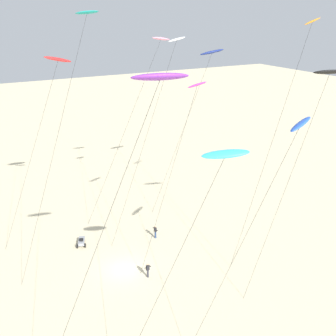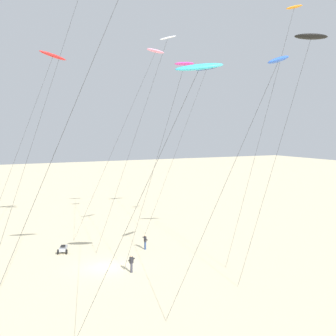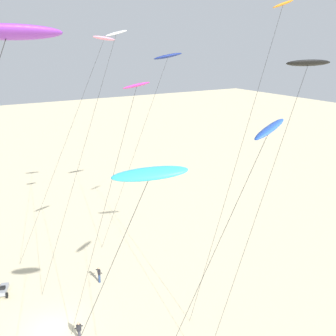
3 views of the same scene
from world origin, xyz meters
name	(u,v)px [view 3 (image 3 of 3)]	position (x,y,z in m)	size (l,w,h in m)	color
ground_plane	(51,329)	(0.00, 0.00, 0.00)	(260.00, 260.00, 0.00)	beige
kite_black	(307,66)	(10.54, 14.99, 20.94)	(1.75, 8.28, 21.44)	black
kite_magenta	(135,90)	(2.14, 7.22, 19.11)	(1.34, 7.39, 19.74)	#D8339E
kite_navy	(167,57)	(-9.47, 16.81, 20.84)	(1.67, 9.99, 21.52)	navy
kite_white	(113,46)	(-4.14, 8.29, 22.06)	(1.46, 9.06, 23.45)	white
kite_cyan	(149,176)	(14.38, 1.71, 17.19)	(2.26, 9.92, 17.73)	#33BFE0
kite_orange	(279,17)	(5.81, 17.11, 24.08)	(1.14, 8.15, 25.44)	orange
kite_purple	(4,37)	(14.60, -3.15, 22.46)	(1.90, 11.30, 22.96)	purple
kite_blue	(268,133)	(13.96, 8.57, 18.10)	(1.70, 9.96, 18.87)	blue
kite_pink	(103,42)	(-10.37, 9.90, 22.41)	(1.58, 11.52, 23.13)	pink
kite_flyer_nearest	(99,274)	(-4.08, 5.85, 0.89)	(0.56, 0.53, 1.67)	navy
kite_flyer_middle	(79,331)	(2.45, 1.64, 0.89)	(0.57, 0.60, 1.67)	#33333D
beach_buggy	(3,290)	(-6.94, -2.51, 0.43)	(2.12, 1.48, 0.82)	gray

